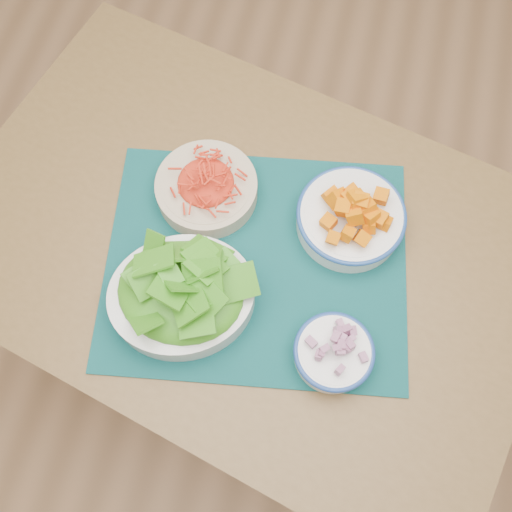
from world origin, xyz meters
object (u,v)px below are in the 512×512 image
at_px(carrot_bowl, 206,186).
at_px(squash_bowl, 352,214).
at_px(lettuce_bowl, 181,293).
at_px(table, 245,264).
at_px(placemat, 256,263).
at_px(onion_bowl, 334,352).

distance_m(carrot_bowl, squash_bowl, 0.26).
bearing_deg(lettuce_bowl, carrot_bowl, 70.40).
relative_size(table, squash_bowl, 5.39).
relative_size(carrot_bowl, lettuce_bowl, 0.73).
xyz_separation_m(squash_bowl, lettuce_bowl, (-0.25, -0.21, 0.01)).
bearing_deg(squash_bowl, placemat, -142.76).
height_order(lettuce_bowl, onion_bowl, lettuce_bowl).
bearing_deg(placemat, table, 121.13).
relative_size(table, lettuce_bowl, 3.96).
distance_m(placemat, carrot_bowl, 0.16).
bearing_deg(onion_bowl, squash_bowl, 93.73).
bearing_deg(onion_bowl, carrot_bowl, 139.00).
bearing_deg(lettuce_bowl, squash_bowl, 16.21).
height_order(carrot_bowl, squash_bowl, squash_bowl).
distance_m(squash_bowl, onion_bowl, 0.24).
xyz_separation_m(table, squash_bowl, (0.17, 0.07, 0.16)).
bearing_deg(placemat, onion_bowl, -48.89).
bearing_deg(lettuce_bowl, onion_bowl, -31.30).
xyz_separation_m(placemat, carrot_bowl, (-0.12, 0.11, 0.03)).
height_order(table, carrot_bowl, carrot_bowl).
distance_m(table, carrot_bowl, 0.19).
bearing_deg(carrot_bowl, placemat, -42.81).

